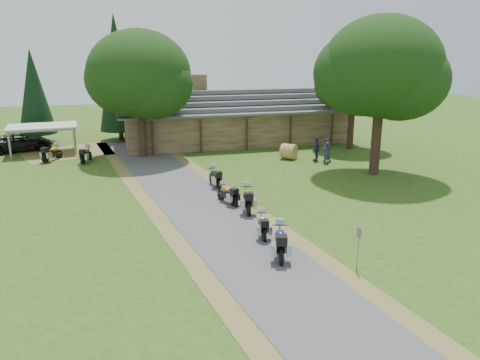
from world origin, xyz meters
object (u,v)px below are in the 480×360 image
object	(u,v)px
car_dark_suv	(19,138)
motorcycle_carport_b	(86,154)
motorcycle_row_a	(280,240)
lodge	(233,115)
motorcycle_carport_a	(52,152)
motorcycle_row_e	(215,176)
motorcycle_row_d	(227,193)
hay_bale	(289,151)
carport	(44,139)
motorcycle_row_b	(263,224)
motorcycle_row_c	(247,198)

from	to	relation	value
car_dark_suv	motorcycle_carport_b	distance (m)	8.15
motorcycle_row_a	motorcycle_carport_b	bearing A→B (deg)	40.33
lodge	motorcycle_row_a	world-z (taller)	lodge
lodge	motorcycle_carport_a	size ratio (longest dim) A/B	10.81
motorcycle_row_a	motorcycle_row_e	world-z (taller)	motorcycle_row_a
motorcycle_row_d	motorcycle_row_e	world-z (taller)	motorcycle_row_e
lodge	hay_bale	world-z (taller)	lodge
carport	motorcycle_carport_b	bearing A→B (deg)	-55.53
motorcycle_row_a	motorcycle_row_e	xyz separation A→B (m)	(-0.37, 10.99, -0.07)
motorcycle_row_e	hay_bale	xyz separation A→B (m)	(7.34, 5.98, -0.05)
motorcycle_carport_b	hay_bale	size ratio (longest dim) A/B	1.57
car_dark_suv	motorcycle_carport_a	world-z (taller)	car_dark_suv
motorcycle_row_b	motorcycle_row_e	size ratio (longest dim) A/B	0.91
motorcycle_row_a	motorcycle_carport_b	distance (m)	21.90
motorcycle_row_d	motorcycle_row_b	bearing A→B (deg)	166.30
car_dark_suv	motorcycle_row_d	bearing A→B (deg)	-160.88
motorcycle_row_d	motorcycle_carport_b	world-z (taller)	motorcycle_carport_b
carport	hay_bale	world-z (taller)	carport
car_dark_suv	motorcycle_row_b	bearing A→B (deg)	-166.40
motorcycle_row_e	lodge	bearing A→B (deg)	-23.92
motorcycle_row_a	motorcycle_row_c	bearing A→B (deg)	14.57
motorcycle_carport_b	motorcycle_row_e	bearing A→B (deg)	-121.26
carport	motorcycle_row_e	distance (m)	17.85
motorcycle_row_a	motorcycle_row_d	size ratio (longest dim) A/B	1.19
carport	motorcycle_row_b	world-z (taller)	carport
hay_bale	motorcycle_row_e	bearing A→B (deg)	-140.82
motorcycle_row_b	motorcycle_carport_a	distance (m)	22.00
motorcycle_row_d	hay_bale	xyz separation A→B (m)	(7.42, 9.59, 0.00)
carport	motorcycle_row_c	size ratio (longest dim) A/B	2.54
car_dark_suv	motorcycle_row_a	bearing A→B (deg)	-168.68
car_dark_suv	carport	bearing A→B (deg)	-142.92
motorcycle_carport_a	motorcycle_row_a	bearing A→B (deg)	-118.70
carport	motorcycle_row_d	bearing A→B (deg)	-60.41
car_dark_suv	motorcycle_row_e	distance (m)	20.42
motorcycle_row_d	hay_bale	size ratio (longest dim) A/B	1.46
car_dark_suv	motorcycle_carport_a	xyz separation A→B (m)	(3.05, -4.70, -0.44)
carport	motorcycle_row_a	xyz separation A→B (m)	(12.05, -24.49, -0.46)
motorcycle_row_d	motorcycle_carport_b	distance (m)	15.12
motorcycle_row_e	hay_bale	bearing A→B (deg)	-55.59
motorcycle_row_d	motorcycle_carport_a	xyz separation A→B (m)	(-10.68, 13.93, 0.07)
carport	car_dark_suv	distance (m)	2.63
motorcycle_row_a	motorcycle_carport_a	distance (m)	24.05
motorcycle_row_e	motorcycle_row_c	bearing A→B (deg)	-177.35
motorcycle_carport_b	motorcycle_row_a	bearing A→B (deg)	-139.98
lodge	motorcycle_row_a	size ratio (longest dim) A/B	10.19
carport	motorcycle_row_c	bearing A→B (deg)	-60.98
motorcycle_row_a	hay_bale	xyz separation A→B (m)	(6.97, 16.97, -0.11)
motorcycle_row_a	motorcycle_row_e	distance (m)	11.00
motorcycle_row_e	motorcycle_carport_b	size ratio (longest dim) A/B	1.00
lodge	motorcycle_carport_b	world-z (taller)	lodge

